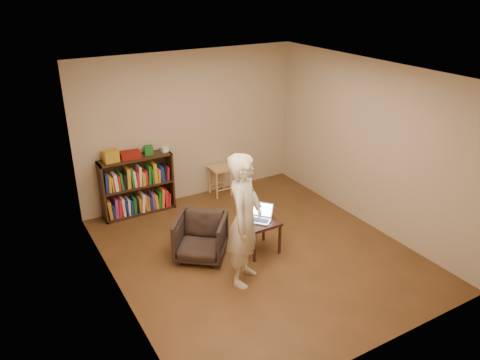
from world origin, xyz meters
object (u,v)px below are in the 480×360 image
bookshelf (138,188)px  laptop (261,216)px  side_table (260,225)px  stool (220,172)px  person (245,220)px  armchair (201,237)px

bookshelf → laptop: (1.15, -2.03, 0.11)m
side_table → laptop: laptop is taller
stool → side_table: 2.03m
stool → laptop: (-0.38, -1.96, 0.12)m
stool → person: bearing=-111.2°
bookshelf → side_table: bookshelf is taller
person → stool: bearing=27.0°
laptop → stool: bearing=128.7°
armchair → side_table: (0.81, -0.28, 0.10)m
stool → laptop: bearing=-100.9°
bookshelf → armchair: bookshelf is taller
stool → side_table: size_ratio=1.07×
stool → person: size_ratio=0.30×
side_table → laptop: 0.14m
armchair → person: bearing=-33.5°
person → bookshelf: bearing=60.7°
bookshelf → stool: bookshelf is taller
stool → side_table: (-0.41, -1.99, -0.02)m
armchair → laptop: (0.84, -0.25, 0.24)m
person → laptop: bearing=0.3°
laptop → person: 0.86m
bookshelf → person: size_ratio=0.67×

